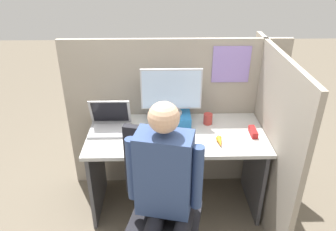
{
  "coord_description": "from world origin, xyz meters",
  "views": [
    {
      "loc": [
        -0.12,
        -1.93,
        2.12
      ],
      "look_at": [
        -0.07,
        0.17,
        1.0
      ],
      "focal_mm": 35.0,
      "sensor_mm": 36.0,
      "label": 1
    }
  ],
  "objects": [
    {
      "name": "paper_box",
      "position": [
        -0.04,
        0.52,
        0.79
      ],
      "size": [
        0.32,
        0.25,
        0.09
      ],
      "color": "#236BAD",
      "rests_on": "desk"
    },
    {
      "name": "stapler",
      "position": [
        0.61,
        0.29,
        0.78
      ],
      "size": [
        0.05,
        0.14,
        0.05
      ],
      "color": "#A31919",
      "rests_on": "desk"
    },
    {
      "name": "coffee_mug",
      "position": [
        0.27,
        0.48,
        0.8
      ],
      "size": [
        0.07,
        0.07,
        0.09
      ],
      "color": "#A3332D",
      "rests_on": "desk"
    },
    {
      "name": "carrot_toy",
      "position": [
        0.32,
        0.16,
        0.77
      ],
      "size": [
        0.05,
        0.14,
        0.05
      ],
      "color": "orange",
      "rests_on": "desk"
    },
    {
      "name": "cubicle_panel_back",
      "position": [
        0.0,
        0.69,
        0.72
      ],
      "size": [
        1.93,
        0.05,
        1.42
      ],
      "color": "gray",
      "rests_on": "ground"
    },
    {
      "name": "person",
      "position": [
        -0.09,
        -0.37,
        0.77
      ],
      "size": [
        0.47,
        0.46,
        1.34
      ],
      "color": "black",
      "rests_on": "ground"
    },
    {
      "name": "mouse",
      "position": [
        -0.26,
        0.21,
        0.77
      ],
      "size": [
        0.07,
        0.04,
        0.03
      ],
      "color": "gray",
      "rests_on": "desk"
    },
    {
      "name": "monitor",
      "position": [
        -0.04,
        0.52,
        1.04
      ],
      "size": [
        0.5,
        0.18,
        0.39
      ],
      "color": "#B2B2B7",
      "rests_on": "paper_box"
    },
    {
      "name": "cubicle_panel_right",
      "position": [
        0.74,
        0.27,
        0.71
      ],
      "size": [
        0.04,
        1.3,
        1.42
      ],
      "color": "gray",
      "rests_on": "ground"
    },
    {
      "name": "office_chair",
      "position": [
        -0.13,
        -0.22,
        0.53
      ],
      "size": [
        0.55,
        0.61,
        1.03
      ],
      "color": "black",
      "rests_on": "ground"
    },
    {
      "name": "laptop",
      "position": [
        -0.54,
        0.4,
        0.8
      ],
      "size": [
        0.33,
        0.25,
        0.25
      ],
      "color": "#99999E",
      "rests_on": "desk"
    },
    {
      "name": "desk",
      "position": [
        0.0,
        0.33,
        0.56
      ],
      "size": [
        1.43,
        0.67,
        0.75
      ],
      "color": "#B7B7B2",
      "rests_on": "ground"
    }
  ]
}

